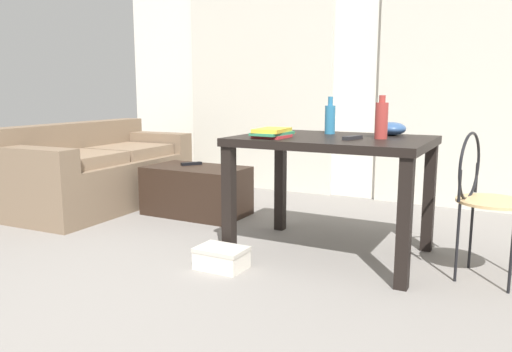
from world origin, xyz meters
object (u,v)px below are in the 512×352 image
at_px(coffee_table, 197,191).
at_px(bowl, 392,129).
at_px(couch, 99,172).
at_px(tv_remote_primary, 191,164).
at_px(shoebox, 221,258).
at_px(craft_table, 332,154).
at_px(scissors, 292,133).
at_px(book_stack, 272,133).
at_px(bottle_far, 330,119).
at_px(bottle_near, 381,120).
at_px(wire_chair, 482,188).
at_px(tv_remote_on_table, 352,138).

height_order(coffee_table, bowl, bowl).
bearing_deg(couch, coffee_table, 8.55).
bearing_deg(coffee_table, couch, -171.45).
bearing_deg(bowl, coffee_table, 173.99).
bearing_deg(tv_remote_primary, shoebox, -14.47).
bearing_deg(craft_table, scissors, 161.69).
bearing_deg(book_stack, bottle_far, 62.66).
relative_size(book_stack, tv_remote_primary, 1.60).
xyz_separation_m(bottle_near, shoebox, (-0.77, -0.58, -0.81)).
relative_size(couch, craft_table, 1.51).
bearing_deg(bottle_far, tv_remote_primary, 166.50).
relative_size(book_stack, shoebox, 0.99).
height_order(bottle_near, scissors, bottle_near).
bearing_deg(wire_chair, bowl, 153.32).
bearing_deg(bottle_near, couch, 173.58).
distance_m(bowl, shoebox, 1.36).
bearing_deg(scissors, bottle_near, -8.41).
height_order(tv_remote_on_table, tv_remote_primary, tv_remote_on_table).
bearing_deg(coffee_table, scissors, -18.71).
bearing_deg(scissors, book_stack, -87.29).
bearing_deg(shoebox, bowl, 47.88).
relative_size(bottle_near, bottle_far, 1.05).
bearing_deg(bowl, shoebox, -132.12).
xyz_separation_m(bowl, scissors, (-0.62, -0.18, -0.04)).
bearing_deg(bowl, craft_table, -135.82).
bearing_deg(couch, book_stack, -14.81).
bearing_deg(coffee_table, bottle_far, -11.57).
xyz_separation_m(coffee_table, bottle_near, (1.67, -0.45, 0.67)).
bearing_deg(couch, tv_remote_on_table, -9.31).
relative_size(bottle_far, bowl, 1.35).
distance_m(coffee_table, shoebox, 1.37).
distance_m(bowl, tv_remote_on_table, 0.41).
xyz_separation_m(craft_table, bottle_near, (0.30, 0.02, 0.22)).
xyz_separation_m(coffee_table, shoebox, (0.89, -1.03, -0.14)).
bearing_deg(craft_table, wire_chair, -0.18).
distance_m(bottle_far, tv_remote_on_table, 0.40).
distance_m(coffee_table, tv_remote_on_table, 1.72).
relative_size(scissors, shoebox, 0.32).
bearing_deg(wire_chair, coffee_table, 168.29).
bearing_deg(coffee_table, shoebox, -48.93).
height_order(couch, book_stack, book_stack).
distance_m(bottle_far, bowl, 0.40).
xyz_separation_m(bowl, book_stack, (-0.61, -0.51, -0.01)).
xyz_separation_m(couch, craft_table, (2.35, -0.31, 0.34)).
bearing_deg(coffee_table, craft_table, -18.62).
bearing_deg(bottle_far, couch, 177.11).
bearing_deg(couch, tv_remote_primary, 13.73).
relative_size(wire_chair, tv_remote_primary, 4.56).
bearing_deg(coffee_table, bottle_near, -14.96).
xyz_separation_m(couch, tv_remote_on_table, (2.51, -0.41, 0.46)).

